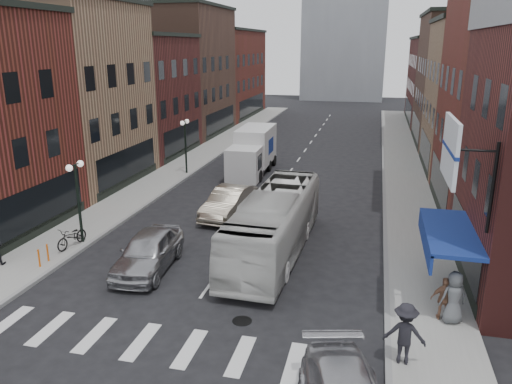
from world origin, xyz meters
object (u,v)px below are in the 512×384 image
transit_bus (275,223)px  sedan_left_far (229,202)px  streetlamp_near (77,187)px  box_truck (253,152)px  ped_right_b (444,299)px  ped_right_c (454,297)px  streetlamp_far (185,136)px  ped_right_a (405,333)px  billboard_sign (453,152)px  parked_bicycle (72,237)px  sedan_left_near (148,251)px  bike_rack (43,255)px

transit_bus → sedan_left_far: size_ratio=2.14×
streetlamp_near → box_truck: size_ratio=0.53×
ped_right_b → ped_right_c: bearing=152.3°
streetlamp_far → ped_right_a: 25.21m
ped_right_b → streetlamp_near: bearing=-16.2°
sedan_left_far → billboard_sign: bearing=-35.8°
parked_bicycle → ped_right_c: 16.89m
sedan_left_far → transit_bus: bearing=-45.8°
transit_bus → sedan_left_near: transit_bus is taller
billboard_sign → ped_right_c: size_ratio=1.97×
streetlamp_far → sedan_left_far: size_ratio=0.83×
bike_rack → sedan_left_near: size_ratio=0.16×
bike_rack → transit_bus: size_ratio=0.08×
bike_rack → ped_right_a: (15.00, -3.63, 0.57)m
streetlamp_far → billboard_sign: bearing=-47.6°
ped_right_c → ped_right_b: bearing=-42.4°
ped_right_a → box_truck: bearing=-61.4°
billboard_sign → transit_bus: 9.36m
ped_right_b → ped_right_a: bearing=58.8°
billboard_sign → box_truck: bearing=120.5°
sedan_left_near → ped_right_c: size_ratio=2.65×
ped_right_a → ped_right_b: size_ratio=1.23×
streetlamp_far → transit_bus: streetlamp_far is taller
bike_rack → box_truck: size_ratio=0.10×
ped_right_a → ped_right_b: (1.46, 2.87, -0.18)m
streetlamp_near → sedan_left_far: size_ratio=0.83×
sedan_left_near → parked_bicycle: (-4.48, 1.18, -0.20)m
transit_bus → ped_right_b: (6.94, -4.62, -0.54)m
bike_rack → transit_bus: transit_bus is taller
transit_bus → ped_right_a: bearing=-51.8°
billboard_sign → ped_right_b: 5.20m
ped_right_a → ped_right_b: 3.22m
sedan_left_far → ped_right_b: 13.91m
box_truck → parked_bicycle: box_truck is taller
transit_bus → box_truck: bearing=109.7°
box_truck → ped_right_c: 22.56m
billboard_sign → sedan_left_near: (-11.60, 1.64, -5.29)m
parked_bicycle → ped_right_b: bearing=-1.0°
sedan_left_far → box_truck: bearing=102.2°
box_truck → transit_bus: box_truck is taller
sedan_left_near → ped_right_c: (12.15, -1.73, 0.24)m
box_truck → parked_bicycle: 17.02m
bike_rack → ped_right_c: ped_right_c is taller
streetlamp_near → parked_bicycle: 2.36m
sedan_left_far → parked_bicycle: sedan_left_far is taller
transit_bus → ped_right_c: 8.63m
sedan_left_far → ped_right_a: 15.02m
sedan_left_near → ped_right_b: (11.88, -1.61, 0.09)m
transit_bus → ped_right_b: transit_bus is taller
streetlamp_near → box_truck: (4.71, 15.62, -1.27)m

